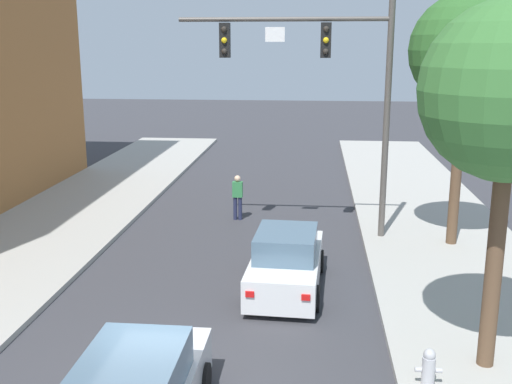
{
  "coord_description": "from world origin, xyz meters",
  "views": [
    {
      "loc": [
        2.37,
        -9.61,
        6.23
      ],
      "look_at": [
        0.71,
        7.78,
        2.0
      ],
      "focal_mm": 43.13,
      "sensor_mm": 36.0,
      "label": 1
    }
  ],
  "objects": [
    {
      "name": "street_tree_second",
      "position": [
        6.71,
        9.21,
        5.99
      ],
      "size": [
        3.32,
        3.32,
        7.54
      ],
      "color": "brown",
      "rests_on": "sidewalk_right"
    },
    {
      "name": "traffic_signal_mast",
      "position": [
        2.75,
        9.77,
        5.34
      ],
      "size": [
        6.58,
        0.38,
        7.5
      ],
      "color": "#514C47",
      "rests_on": "sidewalk_right"
    },
    {
      "name": "street_tree_nearest",
      "position": [
        5.78,
        1.61,
        5.39
      ],
      "size": [
        3.24,
        3.24,
        6.89
      ],
      "color": "brown",
      "rests_on": "sidewalk_right"
    },
    {
      "name": "car_lead_white",
      "position": [
        1.72,
        5.39,
        0.72
      ],
      "size": [
        1.99,
        4.31,
        1.6
      ],
      "color": "silver",
      "rests_on": "ground"
    },
    {
      "name": "pedestrian_crossing_road",
      "position": [
        -0.33,
        11.7,
        0.91
      ],
      "size": [
        0.36,
        0.22,
        1.64
      ],
      "color": "#232847",
      "rests_on": "ground"
    },
    {
      "name": "fire_hydrant",
      "position": [
        4.53,
        0.73,
        0.51
      ],
      "size": [
        0.48,
        0.24,
        0.72
      ],
      "color": "#B2B2B7",
      "rests_on": "sidewalk_right"
    }
  ]
}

